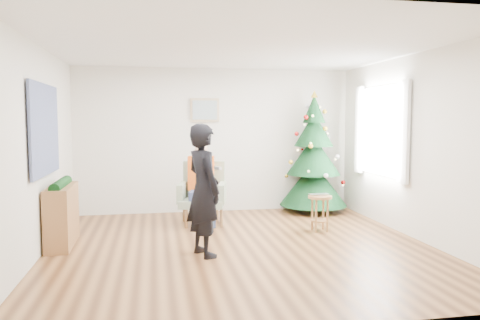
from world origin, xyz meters
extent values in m
plane|color=brown|center=(0.00, 0.00, 0.00)|extent=(5.00, 5.00, 0.00)
plane|color=white|center=(0.00, 0.00, 2.60)|extent=(5.00, 5.00, 0.00)
plane|color=silver|center=(0.00, 2.50, 1.30)|extent=(5.00, 0.00, 5.00)
plane|color=silver|center=(0.00, -2.50, 1.30)|extent=(5.00, 0.00, 5.00)
plane|color=silver|center=(-2.50, 0.00, 1.30)|extent=(0.00, 5.00, 5.00)
plane|color=silver|center=(2.50, 0.00, 1.30)|extent=(0.00, 5.00, 5.00)
cube|color=white|center=(2.47, 1.00, 1.50)|extent=(0.04, 1.30, 1.40)
cube|color=white|center=(2.44, 0.25, 1.50)|extent=(0.05, 0.25, 1.50)
cube|color=white|center=(2.44, 1.75, 1.50)|extent=(0.05, 0.25, 1.50)
cylinder|color=#3F2816|center=(1.75, 2.15, 0.14)|extent=(0.09, 0.09, 0.28)
cone|color=black|center=(1.75, 2.15, 0.52)|extent=(1.22, 1.22, 0.80)
cone|color=black|center=(1.75, 2.15, 1.03)|extent=(0.98, 0.98, 0.70)
cone|color=black|center=(1.75, 2.15, 1.50)|extent=(0.71, 0.71, 0.61)
cone|color=black|center=(1.75, 2.15, 1.88)|extent=(0.41, 0.41, 0.52)
cone|color=gold|center=(1.75, 2.15, 2.14)|extent=(0.13, 0.13, 0.13)
cylinder|color=brown|center=(1.33, 0.66, 0.52)|extent=(0.36, 0.36, 0.04)
cylinder|color=brown|center=(1.33, 0.66, 0.16)|extent=(0.27, 0.27, 0.02)
imported|color=silver|center=(1.33, 0.66, 0.55)|extent=(0.31, 0.21, 0.02)
cube|color=gray|center=(-0.36, 1.46, 0.35)|extent=(0.81, 0.77, 0.12)
cube|color=gray|center=(-0.29, 1.75, 0.69)|extent=(0.70, 0.26, 0.60)
cube|color=gray|center=(-0.67, 1.53, 0.51)|extent=(0.21, 0.55, 0.30)
cube|color=gray|center=(-0.04, 1.39, 0.51)|extent=(0.21, 0.55, 0.30)
cube|color=navy|center=(-0.36, 1.38, 0.48)|extent=(0.47, 0.49, 0.14)
cube|color=#D35213|center=(-0.36, 1.60, 0.81)|extent=(0.45, 0.30, 0.55)
sphere|color=tan|center=(-0.36, 1.58, 1.19)|extent=(0.22, 0.22, 0.22)
imported|color=black|center=(-0.52, -0.29, 0.81)|extent=(0.58, 0.69, 1.63)
cube|color=white|center=(-0.35, -0.32, 1.09)|extent=(0.08, 0.13, 0.04)
cube|color=brown|center=(-2.33, 0.52, 0.40)|extent=(0.31, 1.00, 0.80)
cylinder|color=black|center=(-2.33, 0.52, 0.82)|extent=(0.14, 0.90, 0.14)
cube|color=black|center=(-2.46, 0.30, 1.55)|extent=(0.03, 1.50, 1.15)
cube|color=tan|center=(-0.20, 2.47, 1.85)|extent=(0.52, 0.03, 0.42)
cube|color=gray|center=(-0.20, 2.45, 1.85)|extent=(0.44, 0.02, 0.34)
camera|label=1|loc=(-1.11, -5.95, 1.67)|focal=35.00mm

